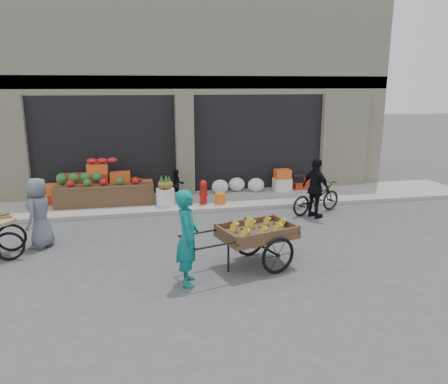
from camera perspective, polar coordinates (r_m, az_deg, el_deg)
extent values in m
plane|color=#424244|center=(9.51, -1.37, -7.95)|extent=(80.00, 80.00, 0.00)
cube|color=gray|center=(13.34, -4.55, -1.27)|extent=(18.00, 2.20, 0.12)
cube|color=beige|center=(16.96, -6.60, 13.67)|extent=(14.00, 6.00, 7.00)
cube|color=gray|center=(14.12, -5.50, 14.08)|extent=(14.00, 0.30, 0.40)
cube|color=black|center=(14.83, -15.21, 6.17)|extent=(4.40, 1.60, 3.10)
cube|color=black|center=(15.35, 3.68, 6.87)|extent=(4.40, 1.60, 3.10)
cube|color=beige|center=(14.05, -5.23, 6.19)|extent=(0.55, 0.80, 3.22)
cube|color=brown|center=(13.05, -15.34, -0.45)|extent=(2.80, 0.45, 0.60)
sphere|color=#1E5923|center=(13.50, -18.31, 1.74)|extent=(0.34, 0.34, 0.34)
cylinder|color=silver|center=(12.71, -7.65, -0.67)|extent=(0.52, 0.52, 0.50)
cylinder|color=#A5140F|center=(12.78, -2.71, -0.35)|extent=(0.20, 0.20, 0.56)
sphere|color=#A5140F|center=(12.70, -2.73, 1.05)|extent=(0.22, 0.22, 0.22)
cylinder|color=orange|center=(12.85, -0.47, -0.85)|extent=(0.32, 0.32, 0.30)
ellipsoid|color=silver|center=(14.14, 1.86, 0.81)|extent=(1.70, 0.60, 0.44)
imported|color=black|center=(13.28, -6.15, 0.95)|extent=(0.51, 0.43, 0.93)
cube|color=brown|center=(8.67, 4.30, -5.51)|extent=(1.65, 1.31, 0.13)
torus|color=black|center=(8.46, 7.07, -8.25)|extent=(0.72, 0.26, 0.73)
torus|color=black|center=(9.26, 3.42, -6.17)|extent=(0.72, 0.26, 0.73)
cylinder|color=black|center=(8.50, 0.57, -8.51)|extent=(0.05, 0.05, 0.60)
imported|color=#0E6B6A|center=(7.84, -4.79, -5.97)|extent=(0.48, 0.68, 1.76)
torus|color=black|center=(10.03, -26.26, -6.38)|extent=(0.62, 0.16, 0.62)
torus|color=black|center=(10.56, -26.00, -5.37)|extent=(0.62, 0.16, 0.62)
imported|color=slate|center=(10.45, -22.97, -2.52)|extent=(0.72, 0.89, 1.57)
imported|color=black|center=(12.52, 11.95, -0.70)|extent=(1.81, 1.18, 0.90)
imported|color=black|center=(12.00, 11.91, 0.47)|extent=(0.72, 1.03, 1.63)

